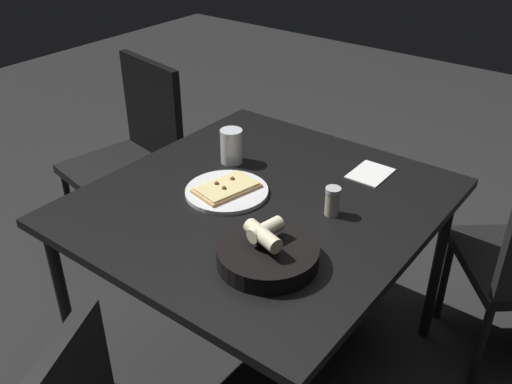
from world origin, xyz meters
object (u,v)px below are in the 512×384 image
(chair_near, at_px, (134,148))
(pepper_shaker, at_px, (332,203))
(beer_glass, at_px, (232,147))
(bread_basket, at_px, (268,253))
(pizza_plate, at_px, (227,190))
(dining_table, at_px, (261,212))

(chair_near, bearing_deg, pepper_shaker, -99.65)
(beer_glass, height_order, pepper_shaker, beer_glass)
(bread_basket, distance_m, pepper_shaker, 0.32)
(pizza_plate, xyz_separation_m, chair_near, (0.30, 0.81, -0.20))
(pepper_shaker, bearing_deg, dining_table, 104.01)
(pizza_plate, height_order, beer_glass, beer_glass)
(dining_table, height_order, bread_basket, bread_basket)
(dining_table, relative_size, pizza_plate, 4.05)
(pizza_plate, relative_size, pepper_shaker, 2.95)
(dining_table, distance_m, pizza_plate, 0.13)
(dining_table, distance_m, chair_near, 0.96)
(beer_glass, relative_size, pepper_shaker, 1.34)
(pizza_plate, relative_size, beer_glass, 2.20)
(dining_table, xyz_separation_m, pepper_shaker, (0.06, -0.23, 0.10))
(pizza_plate, height_order, chair_near, chair_near)
(dining_table, xyz_separation_m, beer_glass, (0.14, 0.24, 0.11))
(chair_near, bearing_deg, dining_table, -105.45)
(pizza_plate, height_order, pepper_shaker, pepper_shaker)
(pizza_plate, distance_m, pepper_shaker, 0.35)
(bread_basket, relative_size, chair_near, 0.31)
(dining_table, height_order, chair_near, chair_near)
(pizza_plate, xyz_separation_m, bread_basket, (-0.22, -0.33, 0.02))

